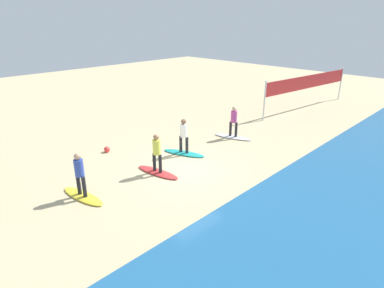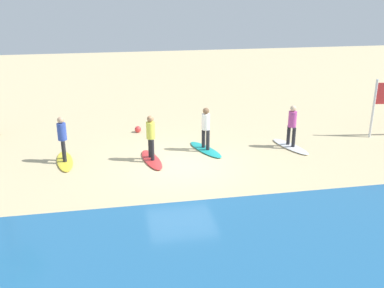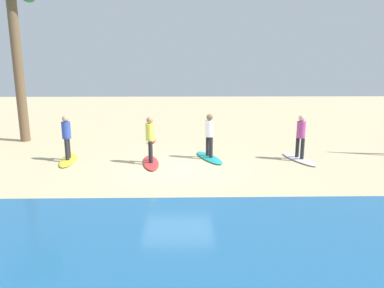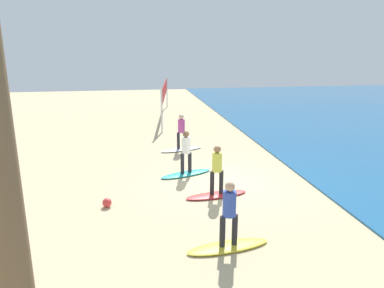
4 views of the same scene
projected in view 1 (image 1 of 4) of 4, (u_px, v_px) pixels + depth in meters
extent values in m
plane|color=#CCB789|center=(184.00, 170.00, 13.80)|extent=(60.00, 60.00, 0.00)
ellipsoid|color=white|center=(233.00, 137.00, 17.47)|extent=(1.12, 2.17, 0.09)
cylinder|color=#232328|center=(236.00, 130.00, 17.24)|extent=(0.14, 0.14, 0.78)
cylinder|color=#232328|center=(230.00, 129.00, 17.38)|extent=(0.14, 0.14, 0.78)
cylinder|color=#B74293|center=(234.00, 117.00, 17.05)|extent=(0.32, 0.32, 0.62)
sphere|color=beige|center=(234.00, 109.00, 16.89)|extent=(0.24, 0.24, 0.24)
ellipsoid|color=teal|center=(184.00, 153.00, 15.39)|extent=(1.24, 2.17, 0.09)
cylinder|color=#232328|center=(187.00, 145.00, 15.17)|extent=(0.14, 0.14, 0.78)
cylinder|color=#232328|center=(181.00, 144.00, 15.29)|extent=(0.14, 0.14, 0.78)
cylinder|color=white|center=(184.00, 131.00, 14.97)|extent=(0.32, 0.32, 0.62)
sphere|color=brown|center=(184.00, 122.00, 14.82)|extent=(0.24, 0.24, 0.24)
ellipsoid|color=red|center=(158.00, 172.00, 13.50)|extent=(0.88, 2.16, 0.09)
cylinder|color=#232328|center=(160.00, 164.00, 13.25)|extent=(0.14, 0.14, 0.78)
cylinder|color=#232328|center=(154.00, 162.00, 13.42)|extent=(0.14, 0.14, 0.78)
cylinder|color=#E0E04C|center=(157.00, 147.00, 13.08)|extent=(0.32, 0.32, 0.62)
sphere|color=#9E704C|center=(156.00, 137.00, 12.92)|extent=(0.24, 0.24, 0.24)
ellipsoid|color=yellow|center=(83.00, 196.00, 11.70)|extent=(0.85, 2.16, 0.09)
cylinder|color=#232328|center=(84.00, 187.00, 11.45)|extent=(0.14, 0.14, 0.78)
cylinder|color=#232328|center=(79.00, 184.00, 11.63)|extent=(0.14, 0.14, 0.78)
cylinder|color=#334CAD|center=(79.00, 168.00, 11.28)|extent=(0.32, 0.32, 0.62)
sphere|color=tan|center=(77.00, 156.00, 11.13)|extent=(0.24, 0.24, 0.24)
cylinder|color=silver|center=(341.00, 84.00, 25.14)|extent=(0.10, 0.10, 2.50)
cylinder|color=silver|center=(264.00, 101.00, 19.97)|extent=(0.10, 0.10, 2.50)
cube|color=red|center=(308.00, 82.00, 22.32)|extent=(8.93, 1.18, 0.90)
sphere|color=#E53838|center=(107.00, 149.00, 15.57)|extent=(0.28, 0.28, 0.28)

